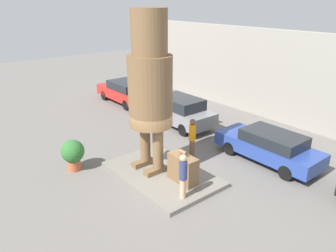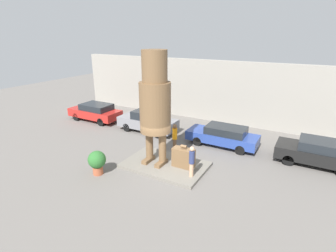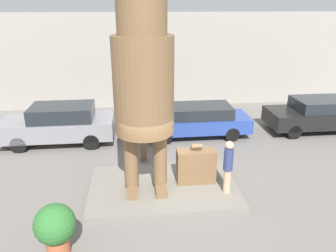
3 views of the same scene
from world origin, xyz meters
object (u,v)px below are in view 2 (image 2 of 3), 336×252
(giant_suitcase, at_px, (183,158))
(parked_car_red, at_px, (95,112))
(parked_car_blue, at_px, (223,135))
(worker_hivis, at_px, (175,136))
(parked_car_black, at_px, (318,152))
(tourist, at_px, (192,160))
(statue_figure, at_px, (155,100))
(parked_car_grey, at_px, (148,121))
(planter_pot, at_px, (97,161))

(giant_suitcase, distance_m, parked_car_red, 11.12)
(parked_car_blue, xyz_separation_m, worker_hivis, (-2.43, -2.24, 0.24))
(parked_car_red, bearing_deg, worker_hivis, 166.57)
(parked_car_red, relative_size, parked_car_black, 1.07)
(tourist, bearing_deg, parked_car_blue, 89.47)
(statue_figure, xyz_separation_m, parked_car_grey, (-3.36, 4.31, -2.94))
(statue_figure, relative_size, planter_pot, 4.69)
(parked_car_black, height_order, planter_pot, parked_car_black)
(worker_hivis, bearing_deg, statue_figure, -90.32)
(tourist, bearing_deg, planter_pot, -156.78)
(statue_figure, height_order, tourist, statue_figure)
(worker_hivis, bearing_deg, parked_car_red, 166.57)
(parked_car_blue, distance_m, worker_hivis, 3.31)
(parked_car_grey, distance_m, parked_car_black, 11.28)
(statue_figure, height_order, parked_car_grey, statue_figure)
(statue_figure, height_order, planter_pot, statue_figure)
(giant_suitcase, relative_size, parked_car_black, 0.30)
(tourist, xyz_separation_m, parked_car_blue, (0.05, 4.89, -0.34))
(planter_pot, bearing_deg, tourist, 23.22)
(planter_pot, bearing_deg, statue_figure, 47.89)
(parked_car_black, relative_size, worker_hivis, 2.37)
(giant_suitcase, xyz_separation_m, parked_car_black, (6.33, 4.22, 0.07))
(statue_figure, xyz_separation_m, planter_pot, (-2.16, -2.39, -3.02))
(tourist, height_order, worker_hivis, tourist)
(parked_car_blue, xyz_separation_m, planter_pot, (-4.60, -6.84, 0.02))
(statue_figure, relative_size, parked_car_black, 1.45)
(giant_suitcase, relative_size, parked_car_blue, 0.28)
(giant_suitcase, height_order, planter_pot, giant_suitcase)
(giant_suitcase, distance_m, parked_car_blue, 4.26)
(statue_figure, distance_m, parked_car_blue, 5.92)
(parked_car_grey, bearing_deg, worker_hivis, 148.22)
(giant_suitcase, bearing_deg, tourist, -41.47)
(worker_hivis, bearing_deg, giant_suitcase, -50.93)
(tourist, relative_size, parked_car_red, 0.36)
(parked_car_grey, xyz_separation_m, planter_pot, (1.20, -6.70, -0.08))
(statue_figure, height_order, parked_car_blue, statue_figure)
(statue_figure, bearing_deg, parked_car_blue, 61.31)
(parked_car_grey, relative_size, parked_car_blue, 0.98)
(giant_suitcase, relative_size, tourist, 0.78)
(tourist, relative_size, parked_car_grey, 0.37)
(tourist, distance_m, parked_car_grey, 7.46)
(giant_suitcase, height_order, worker_hivis, worker_hivis)
(parked_car_black, bearing_deg, statue_figure, 29.58)
(parked_car_grey, height_order, planter_pot, parked_car_grey)
(parked_car_red, relative_size, parked_car_blue, 0.99)
(parked_car_black, distance_m, planter_pot, 12.21)
(giant_suitcase, height_order, parked_car_grey, parked_car_grey)
(parked_car_red, xyz_separation_m, worker_hivis, (8.79, -2.10, 0.19))
(parked_car_grey, bearing_deg, parked_car_blue, -178.53)
(parked_car_black, bearing_deg, parked_car_grey, 0.96)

